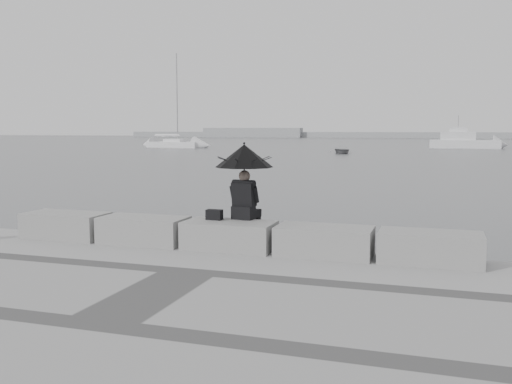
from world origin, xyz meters
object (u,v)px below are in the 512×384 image
(dinghy, at_px, (342,151))
(seated_person, at_px, (244,165))
(motor_cruiser, at_px, (465,142))
(sailboat_left, at_px, (175,144))

(dinghy, bearing_deg, seated_person, -101.86)
(motor_cruiser, height_order, dinghy, motor_cruiser)
(seated_person, distance_m, dinghy, 51.22)
(seated_person, relative_size, sailboat_left, 0.11)
(seated_person, height_order, motor_cruiser, motor_cruiser)
(seated_person, height_order, sailboat_left, sailboat_left)
(sailboat_left, bearing_deg, motor_cruiser, 21.64)
(sailboat_left, height_order, motor_cruiser, sailboat_left)
(seated_person, distance_m, motor_cruiser, 71.87)
(motor_cruiser, bearing_deg, dinghy, -121.39)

